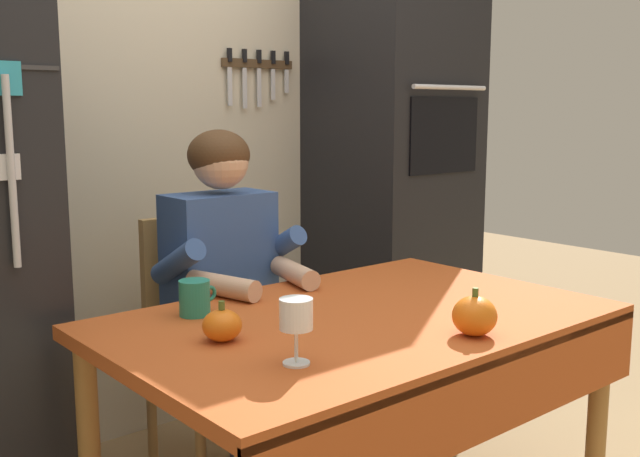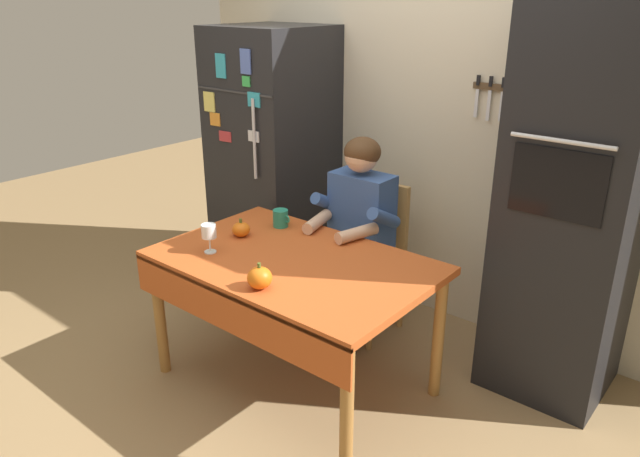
% 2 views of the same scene
% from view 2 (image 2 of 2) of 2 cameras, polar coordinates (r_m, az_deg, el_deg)
% --- Properties ---
extents(ground_plane, '(10.00, 10.00, 0.00)m').
position_cam_2_polar(ground_plane, '(3.34, -3.52, -15.10)').
color(ground_plane, '#93754C').
rests_on(ground_plane, ground).
extents(back_wall_assembly, '(3.70, 0.13, 2.60)m').
position_cam_2_polar(back_wall_assembly, '(3.81, 10.78, 10.77)').
color(back_wall_assembly, beige).
rests_on(back_wall_assembly, ground).
extents(refrigerator, '(0.68, 0.71, 1.80)m').
position_cam_2_polar(refrigerator, '(4.17, -4.44, 6.38)').
color(refrigerator, black).
rests_on(refrigerator, ground).
extents(wall_oven, '(0.60, 0.64, 2.10)m').
position_cam_2_polar(wall_oven, '(3.18, 23.11, 2.60)').
color(wall_oven, black).
rests_on(wall_oven, ground).
extents(dining_table, '(1.40, 0.90, 0.74)m').
position_cam_2_polar(dining_table, '(3.04, -2.82, -4.49)').
color(dining_table, '#9E6B33').
rests_on(dining_table, ground).
extents(chair_behind_person, '(0.40, 0.40, 0.93)m').
position_cam_2_polar(chair_behind_person, '(3.69, 4.98, -2.11)').
color(chair_behind_person, tan).
rests_on(chair_behind_person, ground).
extents(seated_person, '(0.47, 0.55, 1.25)m').
position_cam_2_polar(seated_person, '(3.46, 3.32, 0.33)').
color(seated_person, '#38384C').
rests_on(seated_person, ground).
extents(coffee_mug, '(0.11, 0.09, 0.10)m').
position_cam_2_polar(coffee_mug, '(3.42, -3.77, 0.98)').
color(coffee_mug, '#237F66').
rests_on(coffee_mug, dining_table).
extents(wine_glass, '(0.08, 0.08, 0.15)m').
position_cam_2_polar(wine_glass, '(3.10, -10.56, -0.36)').
color(wine_glass, white).
rests_on(wine_glass, dining_table).
extents(pumpkin_large, '(0.10, 0.10, 0.10)m').
position_cam_2_polar(pumpkin_large, '(3.31, -7.55, -0.08)').
color(pumpkin_large, orange).
rests_on(pumpkin_large, dining_table).
extents(pumpkin_medium, '(0.11, 0.11, 0.12)m').
position_cam_2_polar(pumpkin_medium, '(2.72, -5.78, -4.70)').
color(pumpkin_medium, orange).
rests_on(pumpkin_medium, dining_table).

